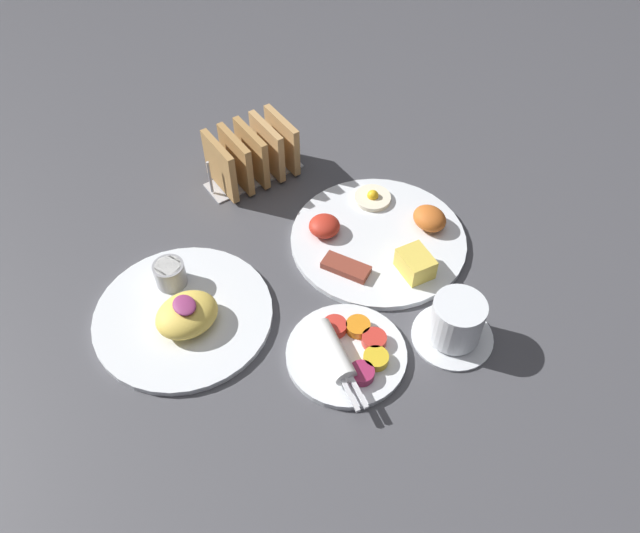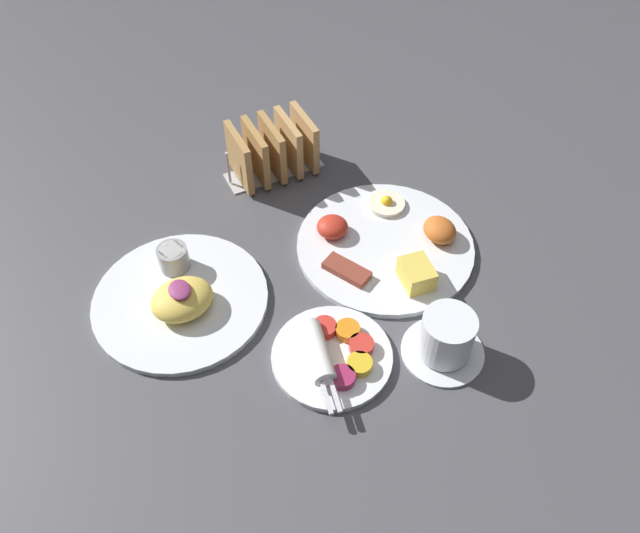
% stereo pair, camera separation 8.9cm
% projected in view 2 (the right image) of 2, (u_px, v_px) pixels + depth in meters
% --- Properties ---
extents(ground_plane, '(3.00, 3.00, 0.00)m').
position_uv_depth(ground_plane, '(282.00, 265.00, 1.01)').
color(ground_plane, '#47474C').
extents(plate_breakfast, '(0.29, 0.29, 0.05)m').
position_uv_depth(plate_breakfast, '(388.00, 244.00, 1.02)').
color(plate_breakfast, white).
rests_on(plate_breakfast, ground_plane).
extents(plate_condiments, '(0.18, 0.17, 0.04)m').
position_uv_depth(plate_condiments, '(332.00, 354.00, 0.88)').
color(plate_condiments, white).
rests_on(plate_condiments, ground_plane).
extents(plate_foreground, '(0.27, 0.27, 0.06)m').
position_uv_depth(plate_foreground, '(180.00, 294.00, 0.95)').
color(plate_foreground, white).
rests_on(plate_foreground, ground_plane).
extents(toast_rack, '(0.10, 0.18, 0.10)m').
position_uv_depth(toast_rack, '(273.00, 150.00, 1.12)').
color(toast_rack, '#B7B7BC').
rests_on(toast_rack, ground_plane).
extents(coffee_cup, '(0.12, 0.12, 0.08)m').
position_uv_depth(coffee_cup, '(446.00, 338.00, 0.87)').
color(coffee_cup, white).
rests_on(coffee_cup, ground_plane).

